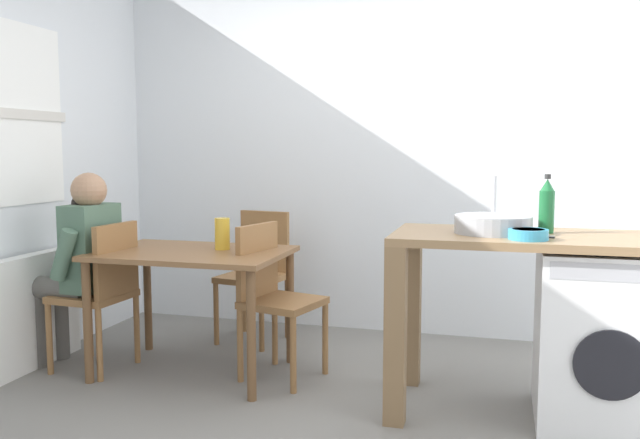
{
  "coord_description": "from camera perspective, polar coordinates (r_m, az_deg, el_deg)",
  "views": [
    {
      "loc": [
        0.74,
        -3.0,
        1.33
      ],
      "look_at": [
        -0.23,
        0.45,
        0.95
      ],
      "focal_mm": 36.79,
      "sensor_mm": 36.0,
      "label": 1
    }
  ],
  "objects": [
    {
      "name": "wall_back",
      "position": [
        4.81,
        6.83,
        6.22
      ],
      "size": [
        4.6,
        0.1,
        2.7
      ],
      "primitive_type": "cube",
      "color": "silver",
      "rests_on": "ground_plane"
    },
    {
      "name": "chair_spare_by_wall",
      "position": [
        4.65,
        -5.46,
        -4.2
      ],
      "size": [
        0.46,
        0.46,
        0.9
      ],
      "rotation": [
        0.0,
        0.0,
        2.97
      ],
      "color": "olive",
      "rests_on": "ground_plane"
    },
    {
      "name": "kitchen_counter",
      "position": [
        3.41,
        15.58,
        -3.83
      ],
      "size": [
        1.5,
        0.68,
        0.92
      ],
      "color": "olive",
      "rests_on": "ground_plane"
    },
    {
      "name": "scissors",
      "position": [
        3.29,
        18.47,
        -1.41
      ],
      "size": [
        0.15,
        0.06,
        0.01
      ],
      "color": "#B2B2B7",
      "rests_on": "kitchen_counter"
    },
    {
      "name": "bottle_tall_green",
      "position": [
        3.46,
        19.12,
        1.07
      ],
      "size": [
        0.08,
        0.08,
        0.29
      ],
      "color": "#19592D",
      "rests_on": "kitchen_counter"
    },
    {
      "name": "mixing_bowl",
      "position": [
        3.18,
        17.66,
        -1.18
      ],
      "size": [
        0.18,
        0.18,
        0.05
      ],
      "color": "teal",
      "rests_on": "kitchen_counter"
    },
    {
      "name": "tap",
      "position": [
        3.55,
        14.89,
        1.44
      ],
      "size": [
        0.02,
        0.02,
        0.28
      ],
      "primitive_type": "cylinder",
      "color": "#B2B2B7",
      "rests_on": "kitchen_counter"
    },
    {
      "name": "dining_table",
      "position": [
        3.97,
        -11.03,
        -4.06
      ],
      "size": [
        1.1,
        0.76,
        0.74
      ],
      "color": "brown",
      "rests_on": "ground_plane"
    },
    {
      "name": "ground_plane",
      "position": [
        3.37,
        1.75,
        -17.28
      ],
      "size": [
        5.46,
        5.46,
        0.0
      ],
      "primitive_type": "plane",
      "color": "slate"
    },
    {
      "name": "radiator",
      "position": [
        4.41,
        -23.81,
        -7.34
      ],
      "size": [
        0.1,
        0.8,
        0.7
      ],
      "primitive_type": "cube",
      "color": "white",
      "rests_on": "ground_plane"
    },
    {
      "name": "vase",
      "position": [
        3.97,
        -8.5,
        -1.23
      ],
      "size": [
        0.09,
        0.09,
        0.19
      ],
      "primitive_type": "cylinder",
      "color": "gold",
      "rests_on": "dining_table"
    },
    {
      "name": "washing_machine",
      "position": [
        3.51,
        23.28,
        -9.36
      ],
      "size": [
        0.6,
        0.61,
        0.86
      ],
      "color": "white",
      "rests_on": "ground_plane"
    },
    {
      "name": "chair_person_seat",
      "position": [
        4.18,
        -18.38,
        -5.65
      ],
      "size": [
        0.43,
        0.43,
        0.9
      ],
      "rotation": [
        0.0,
        0.0,
        1.5
      ],
      "color": "olive",
      "rests_on": "ground_plane"
    },
    {
      "name": "seated_person",
      "position": [
        4.25,
        -20.17,
        -3.28
      ],
      "size": [
        0.51,
        0.52,
        1.2
      ],
      "rotation": [
        0.0,
        0.0,
        1.5
      ],
      "color": "#595651",
      "rests_on": "ground_plane"
    },
    {
      "name": "chair_opposite",
      "position": [
        3.87,
        -4.16,
        -6.27
      ],
      "size": [
        0.49,
        0.49,
        0.9
      ],
      "rotation": [
        0.0,
        0.0,
        -1.82
      ],
      "color": "olive",
      "rests_on": "ground_plane"
    },
    {
      "name": "sink_basin",
      "position": [
        3.38,
        14.81,
        -0.4
      ],
      "size": [
        0.38,
        0.38,
        0.09
      ],
      "primitive_type": "cylinder",
      "color": "#9EA0A5",
      "rests_on": "kitchen_counter"
    }
  ]
}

